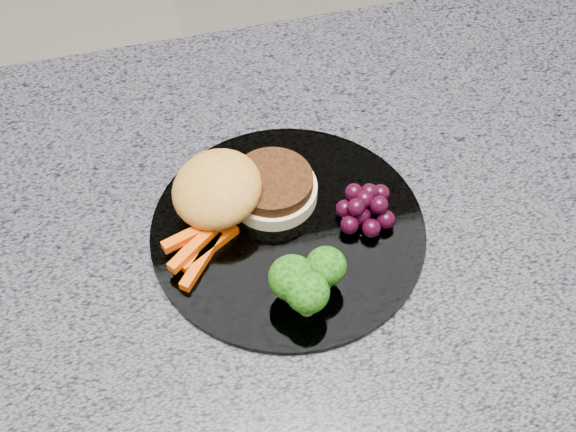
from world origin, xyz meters
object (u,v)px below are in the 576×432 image
(island_cabinet, at_px, (316,419))
(plate, at_px, (288,231))
(burger, at_px, (237,191))
(grape_bunch, at_px, (366,207))

(island_cabinet, height_order, plate, plate)
(island_cabinet, distance_m, burger, 0.50)
(grape_bunch, bearing_deg, plate, 177.51)
(island_cabinet, xyz_separation_m, grape_bunch, (0.03, -0.01, 0.49))
(grape_bunch, bearing_deg, island_cabinet, 168.92)
(burger, xyz_separation_m, grape_bunch, (0.11, -0.04, -0.01))
(island_cabinet, xyz_separation_m, plate, (-0.04, -0.00, 0.47))
(burger, height_order, grape_bunch, burger)
(island_cabinet, distance_m, grape_bunch, 0.49)
(plate, relative_size, burger, 1.60)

